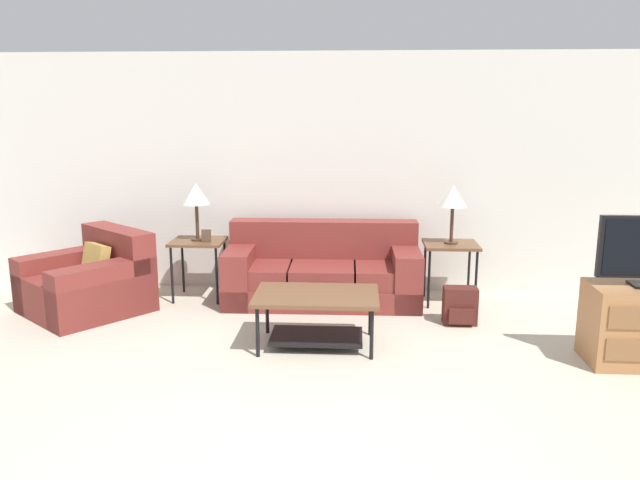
% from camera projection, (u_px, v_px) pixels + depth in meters
% --- Properties ---
extents(wall_back, '(8.54, 0.06, 2.60)m').
position_uv_depth(wall_back, '(327.00, 173.00, 6.87)').
color(wall_back, silver).
rests_on(wall_back, ground_plane).
extents(couch, '(2.02, 0.88, 0.82)m').
position_uv_depth(couch, '(323.00, 273.00, 6.57)').
color(couch, maroon).
rests_on(couch, ground_plane).
extents(armchair, '(1.45, 1.45, 0.80)m').
position_uv_depth(armchair, '(90.00, 283.00, 6.26)').
color(armchair, maroon).
rests_on(armchair, ground_plane).
extents(coffee_table, '(1.05, 0.68, 0.46)m').
position_uv_depth(coffee_table, '(316.00, 307.00, 5.32)').
color(coffee_table, brown).
rests_on(coffee_table, ground_plane).
extents(side_table_left, '(0.55, 0.49, 0.64)m').
position_uv_depth(side_table_left, '(198.00, 246.00, 6.60)').
color(side_table_left, brown).
rests_on(side_table_left, ground_plane).
extents(side_table_right, '(0.55, 0.49, 0.64)m').
position_uv_depth(side_table_right, '(451.00, 250.00, 6.45)').
color(side_table_right, brown).
rests_on(side_table_right, ground_plane).
extents(table_lamp_left, '(0.28, 0.28, 0.61)m').
position_uv_depth(table_lamp_left, '(196.00, 195.00, 6.49)').
color(table_lamp_left, '#472D1E').
rests_on(table_lamp_left, side_table_left).
extents(table_lamp_right, '(0.28, 0.28, 0.61)m').
position_uv_depth(table_lamp_right, '(453.00, 197.00, 6.34)').
color(table_lamp_right, '#472D1E').
rests_on(table_lamp_right, side_table_right).
extents(backpack, '(0.31, 0.26, 0.36)m').
position_uv_depth(backpack, '(460.00, 306.00, 5.89)').
color(backpack, '#4C1E19').
rests_on(backpack, ground_plane).
extents(picture_frame, '(0.10, 0.04, 0.13)m').
position_uv_depth(picture_frame, '(206.00, 236.00, 6.50)').
color(picture_frame, '#4C3828').
rests_on(picture_frame, side_table_left).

